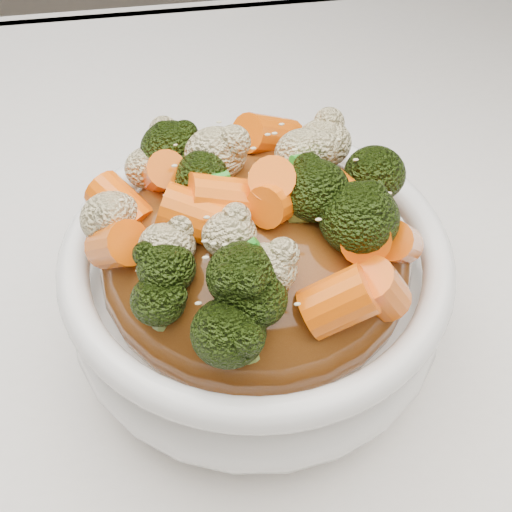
{
  "coord_description": "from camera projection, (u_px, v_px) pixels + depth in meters",
  "views": [
    {
      "loc": [
        0.0,
        -0.33,
        1.15
      ],
      "look_at": [
        0.04,
        -0.05,
        0.83
      ],
      "focal_mm": 50.0,
      "sensor_mm": 36.0,
      "label": 1
    }
  ],
  "objects": [
    {
      "name": "broccoli",
      "position": [
        256.0,
        177.0,
        0.38
      ],
      "size": [
        0.2,
        0.2,
        0.05
      ],
      "primitive_type": null,
      "rotation": [
        0.0,
        0.0,
        0.06
      ],
      "color": "black",
      "rests_on": "sauce_base"
    },
    {
      "name": "dining_table",
      "position": [
        210.0,
        501.0,
        0.79
      ],
      "size": [
        1.2,
        0.8,
        0.75
      ],
      "primitive_type": "cube",
      "color": "#51331B",
      "rests_on": "floor"
    },
    {
      "name": "cauliflower",
      "position": [
        256.0,
        180.0,
        0.38
      ],
      "size": [
        0.2,
        0.2,
        0.04
      ],
      "primitive_type": null,
      "rotation": [
        0.0,
        0.0,
        0.06
      ],
      "color": "beige",
      "rests_on": "sauce_base"
    },
    {
      "name": "carrots",
      "position": [
        256.0,
        175.0,
        0.38
      ],
      "size": [
        0.2,
        0.2,
        0.05
      ],
      "primitive_type": null,
      "rotation": [
        0.0,
        0.0,
        0.06
      ],
      "color": "#FF6508",
      "rests_on": "sauce_base"
    },
    {
      "name": "sauce_base",
      "position": [
        256.0,
        260.0,
        0.43
      ],
      "size": [
        0.2,
        0.2,
        0.1
      ],
      "primitive_type": "ellipsoid",
      "rotation": [
        0.0,
        0.0,
        0.06
      ],
      "color": "#623310",
      "rests_on": "bowl"
    },
    {
      "name": "scallions",
      "position": [
        256.0,
        174.0,
        0.38
      ],
      "size": [
        0.15,
        0.15,
        0.02
      ],
      "primitive_type": null,
      "rotation": [
        0.0,
        0.0,
        0.06
      ],
      "color": "#259021",
      "rests_on": "sauce_base"
    },
    {
      "name": "tablecloth",
      "position": [
        188.0,
        304.0,
        0.53
      ],
      "size": [
        1.2,
        0.8,
        0.04
      ],
      "primitive_type": "cube",
      "color": "white",
      "rests_on": "dining_table"
    },
    {
      "name": "bowl",
      "position": [
        256.0,
        293.0,
        0.45
      ],
      "size": [
        0.25,
        0.25,
        0.09
      ],
      "primitive_type": null,
      "rotation": [
        0.0,
        0.0,
        0.06
      ],
      "color": "white",
      "rests_on": "tablecloth"
    },
    {
      "name": "sesame_seeds",
      "position": [
        256.0,
        174.0,
        0.38
      ],
      "size": [
        0.18,
        0.18,
        0.01
      ],
      "primitive_type": null,
      "rotation": [
        0.0,
        0.0,
        0.06
      ],
      "color": "beige",
      "rests_on": "sauce_base"
    }
  ]
}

